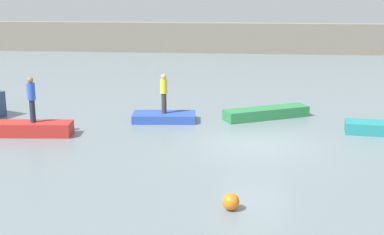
# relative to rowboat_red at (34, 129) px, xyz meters

# --- Properties ---
(ground_plane) EXTENTS (120.00, 120.00, 0.00)m
(ground_plane) POSITION_rel_rowboat_red_xyz_m (8.85, -0.52, -0.27)
(ground_plane) COLOR slate
(embankment_wall) EXTENTS (80.00, 1.20, 2.62)m
(embankment_wall) POSITION_rel_rowboat_red_xyz_m (8.85, 27.13, 1.03)
(embankment_wall) COLOR gray
(embankment_wall) RESTS_ON ground_plane
(rowboat_red) EXTENTS (3.10, 1.17, 0.55)m
(rowboat_red) POSITION_rel_rowboat_red_xyz_m (0.00, 0.00, 0.00)
(rowboat_red) COLOR red
(rowboat_red) RESTS_ON ground_plane
(rowboat_blue) EXTENTS (2.86, 1.52, 0.37)m
(rowboat_blue) POSITION_rel_rowboat_red_xyz_m (4.89, 2.75, -0.09)
(rowboat_blue) COLOR #2B4CAD
(rowboat_blue) RESTS_ON ground_plane
(rowboat_green) EXTENTS (3.98, 2.61, 0.48)m
(rowboat_green) POSITION_rel_rowboat_red_xyz_m (9.44, 3.71, -0.03)
(rowboat_green) COLOR #2D7F47
(rowboat_green) RESTS_ON ground_plane
(rowboat_teal) EXTENTS (2.92, 1.41, 0.47)m
(rowboat_teal) POSITION_rel_rowboat_red_xyz_m (13.97, 1.55, -0.04)
(rowboat_teal) COLOR teal
(rowboat_teal) RESTS_ON ground_plane
(person_blue_shirt) EXTENTS (0.32, 0.32, 1.83)m
(person_blue_shirt) POSITION_rel_rowboat_red_xyz_m (0.00, 0.00, 1.30)
(person_blue_shirt) COLOR #232838
(person_blue_shirt) RESTS_ON rowboat_red
(person_yellow_shirt) EXTENTS (0.32, 0.32, 1.75)m
(person_yellow_shirt) POSITION_rel_rowboat_red_xyz_m (4.89, 2.75, 1.07)
(person_yellow_shirt) COLOR #38332D
(person_yellow_shirt) RESTS_ON rowboat_blue
(mooring_buoy) EXTENTS (0.47, 0.47, 0.47)m
(mooring_buoy) POSITION_rel_rowboat_red_xyz_m (8.07, -6.51, -0.04)
(mooring_buoy) COLOR orange
(mooring_buoy) RESTS_ON ground_plane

